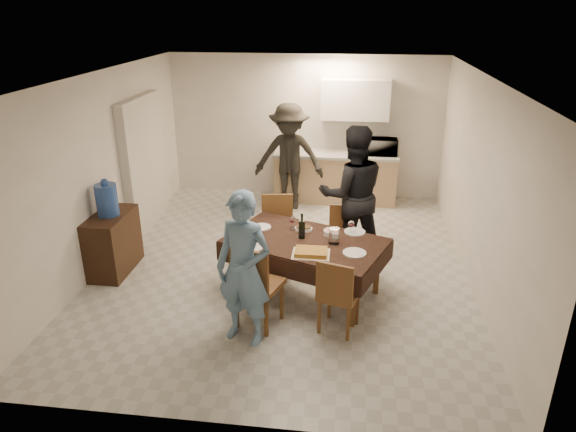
{
  "coord_description": "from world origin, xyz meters",
  "views": [
    {
      "loc": [
        0.86,
        -6.37,
        3.42
      ],
      "look_at": [
        0.1,
        -0.3,
        0.88
      ],
      "focal_mm": 32.0,
      "sensor_mm": 36.0,
      "label": 1
    }
  ],
  "objects_px": {
    "water_jug": "(107,200)",
    "microwave": "(382,147)",
    "savoury_tart": "(311,252)",
    "person_kitchen": "(289,157)",
    "wine_bottle": "(302,226)",
    "person_far": "(352,194)",
    "person_near": "(244,269)",
    "dining_table": "(305,242)",
    "water_pitcher": "(334,236)",
    "console": "(113,243)"
  },
  "relations": [
    {
      "from": "water_jug",
      "to": "microwave",
      "type": "xyz_separation_m",
      "value": [
        3.7,
        3.11,
        0.02
      ]
    },
    {
      "from": "savoury_tart",
      "to": "person_kitchen",
      "type": "bearing_deg",
      "value": 101.33
    },
    {
      "from": "wine_bottle",
      "to": "person_far",
      "type": "relative_size",
      "value": 0.17
    },
    {
      "from": "person_far",
      "to": "water_jug",
      "type": "bearing_deg",
      "value": 0.75
    },
    {
      "from": "person_near",
      "to": "person_far",
      "type": "xyz_separation_m",
      "value": [
        1.1,
        2.1,
        0.12
      ]
    },
    {
      "from": "dining_table",
      "to": "microwave",
      "type": "xyz_separation_m",
      "value": [
        1.06,
        3.37,
        0.36
      ]
    },
    {
      "from": "microwave",
      "to": "water_jug",
      "type": "bearing_deg",
      "value": 40.05
    },
    {
      "from": "savoury_tart",
      "to": "person_kitchen",
      "type": "height_order",
      "value": "person_kitchen"
    },
    {
      "from": "person_far",
      "to": "person_kitchen",
      "type": "distance_m",
      "value": 2.17
    },
    {
      "from": "water_pitcher",
      "to": "person_far",
      "type": "relative_size",
      "value": 0.1
    },
    {
      "from": "water_jug",
      "to": "water_pitcher",
      "type": "distance_m",
      "value": 3.01
    },
    {
      "from": "wine_bottle",
      "to": "person_far",
      "type": "bearing_deg",
      "value": 59.04
    },
    {
      "from": "person_near",
      "to": "dining_table",
      "type": "bearing_deg",
      "value": 78.55
    },
    {
      "from": "dining_table",
      "to": "person_near",
      "type": "height_order",
      "value": "person_near"
    },
    {
      "from": "water_pitcher",
      "to": "console",
      "type": "bearing_deg",
      "value": 174.1
    },
    {
      "from": "savoury_tart",
      "to": "water_jug",
      "type": "bearing_deg",
      "value": 166.87
    },
    {
      "from": "savoury_tart",
      "to": "person_far",
      "type": "height_order",
      "value": "person_far"
    },
    {
      "from": "savoury_tart",
      "to": "microwave",
      "type": "xyz_separation_m",
      "value": [
        0.96,
        3.75,
        0.29
      ]
    },
    {
      "from": "microwave",
      "to": "water_pitcher",
      "type": "bearing_deg",
      "value": 78.28
    },
    {
      "from": "dining_table",
      "to": "person_far",
      "type": "bearing_deg",
      "value": 83.62
    },
    {
      "from": "dining_table",
      "to": "person_near",
      "type": "distance_m",
      "value": 1.19
    },
    {
      "from": "dining_table",
      "to": "microwave",
      "type": "relative_size",
      "value": 4.09
    },
    {
      "from": "savoury_tart",
      "to": "microwave",
      "type": "height_order",
      "value": "microwave"
    },
    {
      "from": "dining_table",
      "to": "person_kitchen",
      "type": "height_order",
      "value": "person_kitchen"
    },
    {
      "from": "microwave",
      "to": "person_near",
      "type": "relative_size",
      "value": 0.31
    },
    {
      "from": "microwave",
      "to": "person_near",
      "type": "bearing_deg",
      "value": 69.99
    },
    {
      "from": "person_far",
      "to": "person_near",
      "type": "bearing_deg",
      "value": 49.18
    },
    {
      "from": "savoury_tart",
      "to": "wine_bottle",
      "type": "bearing_deg",
      "value": 109.23
    },
    {
      "from": "water_jug",
      "to": "savoury_tart",
      "type": "distance_m",
      "value": 2.83
    },
    {
      "from": "water_jug",
      "to": "microwave",
      "type": "distance_m",
      "value": 4.83
    },
    {
      "from": "console",
      "to": "person_kitchen",
      "type": "bearing_deg",
      "value": 51.98
    },
    {
      "from": "water_pitcher",
      "to": "savoury_tart",
      "type": "distance_m",
      "value": 0.42
    },
    {
      "from": "dining_table",
      "to": "person_kitchen",
      "type": "bearing_deg",
      "value": 122.14
    },
    {
      "from": "microwave",
      "to": "console",
      "type": "bearing_deg",
      "value": 40.05
    },
    {
      "from": "water_pitcher",
      "to": "microwave",
      "type": "xyz_separation_m",
      "value": [
        0.71,
        3.42,
        0.22
      ]
    },
    {
      "from": "dining_table",
      "to": "person_far",
      "type": "relative_size",
      "value": 1.11
    },
    {
      "from": "water_pitcher",
      "to": "water_jug",
      "type": "bearing_deg",
      "value": 174.1
    },
    {
      "from": "savoury_tart",
      "to": "person_near",
      "type": "height_order",
      "value": "person_near"
    },
    {
      "from": "dining_table",
      "to": "water_jug",
      "type": "height_order",
      "value": "water_jug"
    },
    {
      "from": "person_far",
      "to": "console",
      "type": "bearing_deg",
      "value": 0.75
    },
    {
      "from": "microwave",
      "to": "person_far",
      "type": "relative_size",
      "value": 0.27
    },
    {
      "from": "wine_bottle",
      "to": "microwave",
      "type": "bearing_deg",
      "value": 71.52
    },
    {
      "from": "wine_bottle",
      "to": "savoury_tart",
      "type": "relative_size",
      "value": 0.77
    },
    {
      "from": "dining_table",
      "to": "person_near",
      "type": "xyz_separation_m",
      "value": [
        -0.55,
        -1.05,
        0.15
      ]
    },
    {
      "from": "water_jug",
      "to": "water_pitcher",
      "type": "height_order",
      "value": "water_jug"
    },
    {
      "from": "console",
      "to": "person_near",
      "type": "xyz_separation_m",
      "value": [
        2.09,
        -1.31,
        0.44
      ]
    },
    {
      "from": "water_jug",
      "to": "console",
      "type": "bearing_deg",
      "value": 0.0
    },
    {
      "from": "wine_bottle",
      "to": "person_far",
      "type": "distance_m",
      "value": 1.17
    },
    {
      "from": "person_kitchen",
      "to": "dining_table",
      "type": "bearing_deg",
      "value": -79.12
    },
    {
      "from": "person_far",
      "to": "savoury_tart",
      "type": "bearing_deg",
      "value": 59.36
    }
  ]
}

